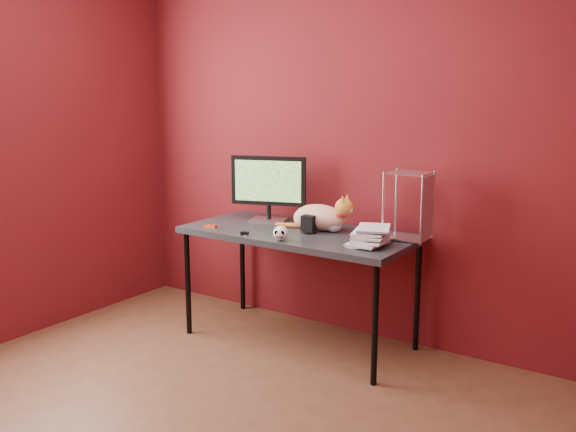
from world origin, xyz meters
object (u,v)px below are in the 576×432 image
Objects in this scene: skull_mug at (281,233)px; book_stack at (359,139)px; desk at (299,239)px; monitor at (268,185)px; cat at (320,217)px; speaker at (309,225)px.

book_stack reaches higher than skull_mug.
desk is 3.00× the size of monitor.
desk is 0.31m from skull_mug.
cat reaches higher than skull_mug.
speaker is at bearing -98.10° from cat.
desk is at bearing 168.72° from book_stack.
book_stack is (0.47, -0.09, 0.67)m from desk.
book_stack reaches higher than cat.
cat reaches higher than speaker.
monitor is 0.61m from skull_mug.
monitor is 0.91m from book_stack.
desk is 0.82m from book_stack.
skull_mug is 0.73m from book_stack.
cat is 4.67× the size of speaker.
monitor is at bearing 158.37° from desk.
speaker is (0.42, -0.15, -0.20)m from monitor.
monitor is at bearing 164.26° from book_stack.
desk is 0.47m from monitor.
skull_mug is at bearing -79.52° from desk.
cat is at bearing 43.59° from desk.
desk is 0.19m from cat.
desk is at bearing -41.03° from monitor.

